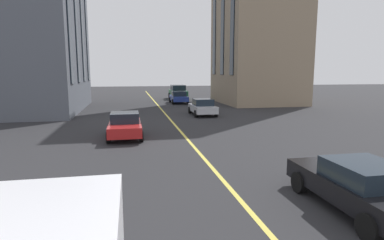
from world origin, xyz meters
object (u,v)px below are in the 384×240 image
car_black_oncoming (360,186)px  car_silver_parked_a (203,107)px  car_blue_parked_b (179,97)px  car_green_trailing (178,92)px  car_red_near (125,125)px

car_black_oncoming → car_silver_parked_a: bearing=-0.5°
car_blue_parked_b → car_black_oncoming: (-29.57, -0.24, 0.00)m
car_blue_parked_b → car_silver_parked_a: bearing=-177.8°
car_green_trailing → car_silver_parked_a: (-16.05, 0.35, -0.27)m
car_red_near → car_black_oncoming: size_ratio=0.89×
car_green_trailing → car_red_near: car_green_trailing is taller
car_blue_parked_b → car_black_oncoming: size_ratio=0.89×
car_silver_parked_a → car_black_oncoming: size_ratio=0.89×
car_blue_parked_b → car_green_trailing: size_ratio=0.83×
car_green_trailing → car_silver_parked_a: bearing=178.7°
car_blue_parked_b → car_black_oncoming: bearing=-179.5°
car_blue_parked_b → car_black_oncoming: car_blue_parked_b is taller
car_blue_parked_b → car_black_oncoming: 29.57m
car_green_trailing → car_black_oncoming: bearing=179.1°
car_red_near → car_green_trailing: bearing=-15.5°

